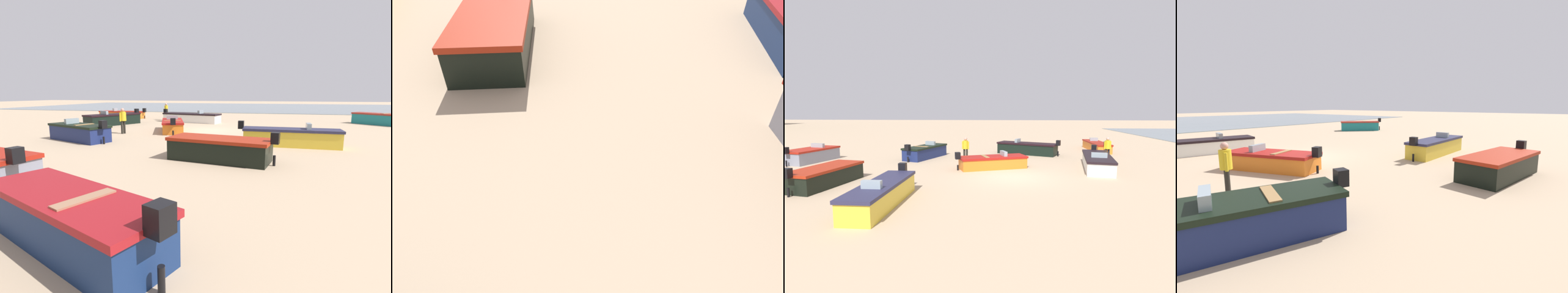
% 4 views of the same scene
% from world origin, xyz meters
% --- Properties ---
extents(ground_plane, '(160.00, 160.00, 0.00)m').
position_xyz_m(ground_plane, '(0.00, 0.00, 0.00)').
color(ground_plane, tan).
extents(boat_navy_0, '(4.16, 2.68, 1.21)m').
position_xyz_m(boat_navy_0, '(5.91, 6.03, 0.46)').
color(boat_navy_0, navy).
rests_on(boat_navy_0, ground).
extents(boat_orange_1, '(2.63, 4.35, 1.06)m').
position_xyz_m(boat_orange_1, '(2.25, 1.08, 0.39)').
color(boat_orange_1, orange).
rests_on(boat_orange_1, ground).
extents(boat_black_2, '(3.28, 4.82, 1.22)m').
position_xyz_m(boat_black_2, '(8.21, -1.57, 0.46)').
color(boat_black_2, black).
rests_on(boat_black_2, ground).
extents(boat_black_3, '(4.23, 2.27, 1.19)m').
position_xyz_m(boat_black_3, '(-2.25, 8.90, 0.44)').
color(boat_black_3, black).
rests_on(boat_black_3, ground).
extents(boat_orange_4, '(5.08, 1.29, 1.06)m').
position_xyz_m(boat_orange_4, '(10.66, -7.71, 0.38)').
color(boat_orange_4, orange).
rests_on(boat_orange_4, ground).
extents(boat_yellow_6, '(4.84, 1.36, 1.18)m').
position_xyz_m(boat_yellow_6, '(-5.09, 5.09, 0.44)').
color(boat_yellow_6, gold).
rests_on(boat_yellow_6, ground).
extents(boat_grey_7, '(4.03, 2.49, 1.22)m').
position_xyz_m(boat_grey_7, '(3.96, 13.42, 0.46)').
color(boat_grey_7, gray).
rests_on(boat_grey_7, ground).
extents(boat_white_8, '(5.51, 2.61, 1.13)m').
position_xyz_m(boat_white_8, '(2.55, -5.20, 0.41)').
color(boat_white_8, white).
rests_on(boat_white_8, ground).
extents(beach_walker_foreground, '(0.44, 0.53, 1.62)m').
position_xyz_m(beach_walker_foreground, '(4.92, 2.98, 0.95)').
color(beach_walker_foreground, black).
rests_on(beach_walker_foreground, ground).
extents(beach_walker_distant, '(0.41, 0.54, 1.62)m').
position_xyz_m(beach_walker_distant, '(5.50, -6.81, 0.95)').
color(beach_walker_distant, black).
rests_on(beach_walker_distant, ground).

